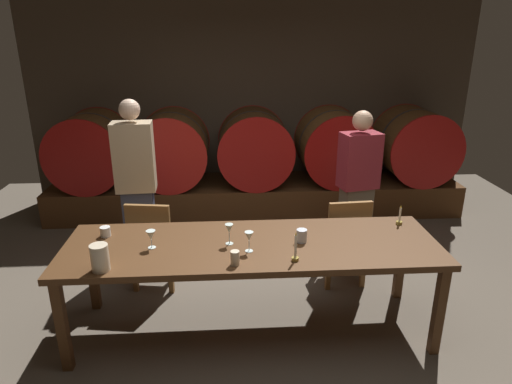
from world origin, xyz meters
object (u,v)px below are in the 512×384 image
object	(u,v)px
wine_glass_right	(249,237)
pitcher	(100,258)
cup_right	(302,236)
cup_left	(105,232)
dining_table	(252,251)
chair_left	(153,240)
candle_right	(399,219)
chair_right	(345,237)
wine_barrel_left	(172,149)
wine_glass_left	(151,236)
wine_barrel_far_left	(92,150)
guest_right	(357,187)
wine_barrel_center	(254,147)
wine_barrel_far_right	(414,145)
cup_center	(235,258)
wine_barrel_right	(334,146)
wine_glass_center	(229,229)
guest_left	(137,185)
candle_left	(295,253)

from	to	relation	value
wine_glass_right	pitcher	bearing A→B (deg)	-168.36
wine_glass_right	cup_right	xyz separation A→B (m)	(0.41, 0.13, -0.06)
cup_left	dining_table	bearing A→B (deg)	-10.12
cup_left	chair_left	bearing A→B (deg)	60.85
candle_right	chair_right	bearing A→B (deg)	133.35
wine_barrel_left	wine_glass_left	world-z (taller)	wine_barrel_left
wine_barrel_far_left	wine_glass_left	xyz separation A→B (m)	(1.14, -2.59, -0.01)
wine_barrel_far_left	chair_right	size ratio (longest dim) A/B	1.08
wine_barrel_far_left	cup_left	bearing A→B (deg)	-72.50
dining_table	guest_right	distance (m)	1.63
chair_right	cup_left	distance (m)	2.14
wine_barrel_far_left	guest_right	distance (m)	3.36
wine_barrel_left	cup_left	size ratio (longest dim) A/B	11.77
wine_barrel_far_left	wine_barrel_center	bearing A→B (deg)	0.00
chair_right	cup_right	distance (m)	0.90
wine_barrel_left	wine_barrel_far_right	size ratio (longest dim) A/B	1.00
pitcher	cup_center	bearing A→B (deg)	0.94
chair_left	cup_left	xyz separation A→B (m)	(-0.28, -0.50, 0.33)
wine_barrel_left	dining_table	bearing A→B (deg)	-70.87
wine_barrel_right	cup_left	size ratio (longest dim) A/B	11.77
cup_center	cup_right	xyz separation A→B (m)	(0.52, 0.33, -0.00)
cup_left	candle_right	bearing A→B (deg)	1.78
dining_table	wine_glass_center	bearing A→B (deg)	178.75
wine_barrel_center	pitcher	distance (m)	3.16
wine_barrel_left	candle_right	distance (m)	3.14
chair_right	guest_left	bearing A→B (deg)	-18.01
wine_glass_left	wine_glass_center	world-z (taller)	wine_glass_center
wine_barrel_far_left	dining_table	bearing A→B (deg)	-53.50
dining_table	guest_right	xyz separation A→B (m)	(1.15, 1.16, 0.10)
wine_barrel_far_right	wine_glass_left	distance (m)	4.02
wine_barrel_center	wine_glass_left	distance (m)	2.76
candle_left	cup_right	size ratio (longest dim) A/B	2.17
wine_barrel_left	pitcher	size ratio (longest dim) A/B	5.05
wine_barrel_left	dining_table	xyz separation A→B (m)	(0.89, -2.57, -0.18)
chair_left	wine_barrel_center	bearing A→B (deg)	-111.22
wine_barrel_right	guest_right	distance (m)	1.42
wine_barrel_right	wine_barrel_far_right	size ratio (longest dim) A/B	1.00
wine_barrel_far_left	pitcher	xyz separation A→B (m)	(0.85, -2.91, -0.02)
wine_barrel_far_right	candle_right	xyz separation A→B (m)	(-1.05, -2.29, -0.07)
guest_right	candle_left	xyz separation A→B (m)	(-0.86, -1.45, 0.03)
wine_barrel_far_left	wine_glass_left	world-z (taller)	wine_barrel_far_left
wine_barrel_far_right	wine_barrel_left	bearing A→B (deg)	180.00
wine_barrel_right	cup_right	distance (m)	2.71
wine_barrel_far_left	candle_left	world-z (taller)	wine_barrel_far_left
candle_left	wine_glass_left	size ratio (longest dim) A/B	1.58
dining_table	pitcher	bearing A→B (deg)	-162.19
chair_left	pitcher	size ratio (longest dim) A/B	4.67
wine_barrel_far_right	candle_left	xyz separation A→B (m)	(-2.02, -2.86, -0.05)
pitcher	cup_left	distance (m)	0.56
wine_glass_left	chair_right	bearing A→B (deg)	22.14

